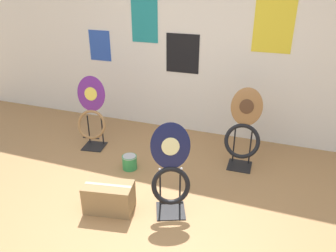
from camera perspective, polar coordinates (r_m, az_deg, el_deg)
name	(u,v)px	position (r m, az deg, el deg)	size (l,w,h in m)	color
ground_plane	(122,235)	(3.13, -8.07, -18.27)	(14.00, 14.00, 0.00)	#A37547
wall_back	(197,42)	(4.56, 5.09, 14.32)	(8.00, 0.07, 2.60)	silver
toilet_seat_display_woodgrain	(243,134)	(3.95, 12.93, -1.38)	(0.42, 0.41, 0.94)	black
toilet_seat_display_purple_note	(92,115)	(4.39, -13.16, 1.89)	(0.42, 0.32, 0.97)	black
toilet_seat_display_navy_moon	(171,175)	(3.11, 0.47, -8.48)	(0.43, 0.37, 0.92)	black
paint_can	(130,162)	(3.97, -6.70, -6.20)	(0.18, 0.18, 0.17)	#2D8E4C
storage_box	(109,197)	(3.33, -10.22, -12.09)	(0.51, 0.34, 0.29)	#93754C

